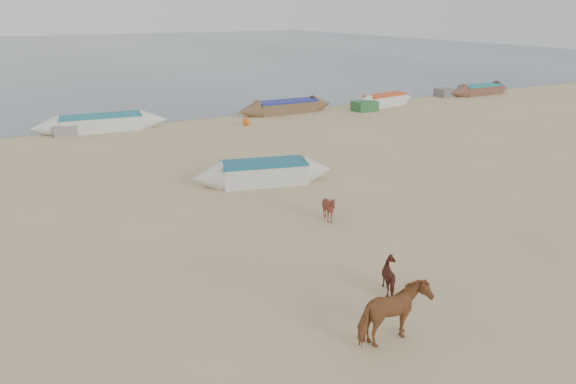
# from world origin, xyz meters

# --- Properties ---
(ground) EXTENTS (140.00, 140.00, 0.00)m
(ground) POSITION_xyz_m (0.00, 0.00, 0.00)
(ground) COLOR tan
(ground) RESTS_ON ground
(sea) EXTENTS (160.00, 160.00, 0.00)m
(sea) POSITION_xyz_m (0.00, 82.00, 0.01)
(sea) COLOR slate
(sea) RESTS_ON ground
(cow_adult) EXTENTS (1.62, 0.82, 1.34)m
(cow_adult) POSITION_xyz_m (-1.49, -3.13, 0.67)
(cow_adult) COLOR brown
(cow_adult) RESTS_ON ground
(calf_front) EXTENTS (1.08, 1.05, 0.90)m
(calf_front) POSITION_xyz_m (1.16, 3.35, 0.45)
(calf_front) COLOR #5F281E
(calf_front) RESTS_ON ground
(calf_right) EXTENTS (0.70, 0.82, 0.82)m
(calf_right) POSITION_xyz_m (-0.08, -1.40, 0.41)
(calf_right) COLOR #55261B
(calf_right) RESTS_ON ground
(near_canoe) EXTENTS (5.76, 2.66, 0.90)m
(near_canoe) POSITION_xyz_m (1.15, 8.05, 0.45)
(near_canoe) COLOR beige
(near_canoe) RESTS_ON ground
(waterline_canoes) EXTENTS (57.85, 3.14, 0.92)m
(waterline_canoes) POSITION_xyz_m (3.39, 20.87, 0.42)
(waterline_canoes) COLOR brown
(waterline_canoes) RESTS_ON ground
(beach_clutter) EXTENTS (45.97, 4.98, 0.64)m
(beach_clutter) POSITION_xyz_m (4.90, 19.74, 0.30)
(beach_clutter) COLOR #2D653F
(beach_clutter) RESTS_ON ground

